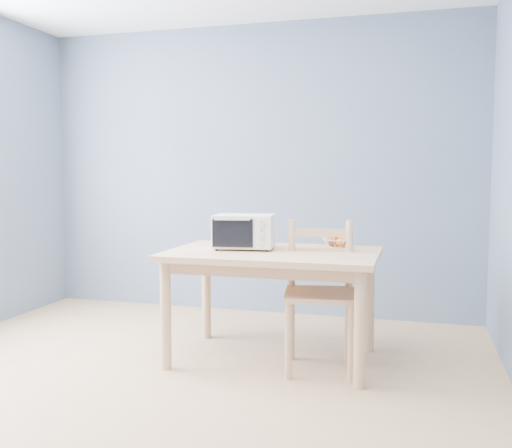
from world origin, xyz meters
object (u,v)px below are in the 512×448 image
(fruit_basket, at_px, (337,239))
(dining_chair, at_px, (320,296))
(dining_table, at_px, (273,266))
(toaster_oven, at_px, (242,231))

(fruit_basket, bearing_deg, dining_chair, -98.62)
(dining_table, relative_size, fruit_basket, 5.55)
(dining_chair, bearing_deg, fruit_basket, 71.94)
(toaster_oven, xyz_separation_m, fruit_basket, (0.62, 0.26, -0.06))
(toaster_oven, bearing_deg, fruit_basket, 15.12)
(dining_table, distance_m, toaster_oven, 0.33)
(toaster_oven, relative_size, dining_chair, 0.46)
(dining_table, bearing_deg, toaster_oven, 170.68)
(toaster_oven, bearing_deg, dining_table, -16.65)
(toaster_oven, height_order, dining_chair, toaster_oven)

